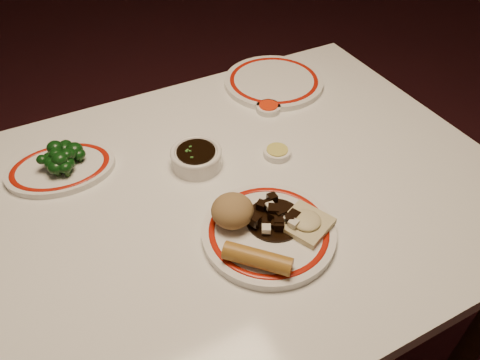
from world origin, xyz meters
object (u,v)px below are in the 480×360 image
fried_wonton (306,223)px  stirfry_heap (275,217)px  broccoli_pile (62,157)px  soy_bowl (197,158)px  main_plate (269,232)px  rice_mound (232,211)px  broccoli_plate (61,168)px  spring_roll (257,258)px  dining_table (231,218)px

fried_wonton → stirfry_heap: 0.06m
broccoli_pile → soy_bowl: 0.30m
main_plate → stirfry_heap: 0.03m
stirfry_heap → broccoli_pile: size_ratio=1.10×
main_plate → broccoli_pile: size_ratio=2.65×
rice_mound → main_plate: bearing=-44.9°
broccoli_plate → stirfry_heap: bearing=-47.0°
spring_roll → stirfry_heap: (0.08, 0.08, -0.01)m
fried_wonton → stirfry_heap: bearing=138.6°
dining_table → main_plate: 0.18m
main_plate → broccoli_plate: main_plate is taller
broccoli_plate → broccoli_pile: (0.01, -0.00, 0.03)m
stirfry_heap → main_plate: bearing=-147.2°
dining_table → broccoli_plate: broccoli_plate is taller
dining_table → rice_mound: size_ratio=14.41×
main_plate → dining_table: bearing=92.2°
soy_bowl → fried_wonton: bearing=-69.3°
stirfry_heap → broccoli_plate: (-0.34, 0.37, -0.02)m
fried_wonton → soy_bowl: bearing=110.7°
dining_table → rice_mound: (-0.05, -0.10, 0.14)m
spring_roll → stirfry_heap: bearing=-1.0°
spring_roll → soy_bowl: (0.02, 0.32, -0.01)m
dining_table → rice_mound: 0.18m
dining_table → spring_roll: 0.25m
main_plate → spring_roll: size_ratio=2.23×
spring_roll → broccoli_plate: spring_roll is taller
fried_wonton → broccoli_plate: bearing=133.6°
broccoli_pile → soy_bowl: broccoli_pile is taller
main_plate → spring_roll: 0.09m
dining_table → fried_wonton: size_ratio=10.59×
stirfry_heap → broccoli_plate: bearing=133.0°
main_plate → fried_wonton: 0.07m
broccoli_pile → main_plate: bearing=-50.7°
broccoli_plate → broccoli_pile: bearing=-18.8°
rice_mound → stirfry_heap: (0.07, -0.04, -0.02)m
broccoli_plate → soy_bowl: soy_bowl is taller
rice_mound → broccoli_plate: (-0.27, 0.33, -0.04)m
broccoli_plate → broccoli_pile: 0.03m
rice_mound → broccoli_pile: 0.41m
rice_mound → spring_roll: (-0.01, -0.11, -0.01)m
spring_roll → stirfry_heap: 0.11m
rice_mound → broccoli_pile: rice_mound is taller
rice_mound → broccoli_pile: size_ratio=0.79×
stirfry_heap → fried_wonton: bearing=-41.4°
soy_bowl → rice_mound: bearing=-93.7°
fried_wonton → broccoli_pile: bearing=133.1°
stirfry_heap → spring_roll: bearing=-137.4°
broccoli_pile → dining_table: bearing=-36.7°
stirfry_heap → rice_mound: bearing=153.3°
main_plate → broccoli_pile: (-0.31, 0.38, 0.03)m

